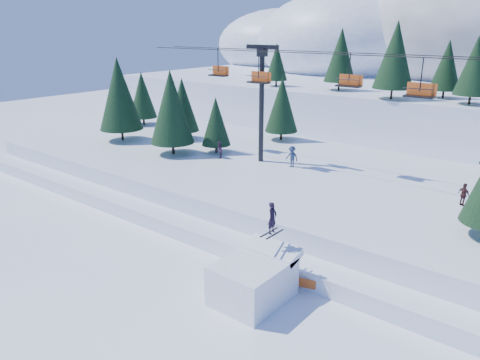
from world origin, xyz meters
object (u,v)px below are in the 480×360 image
Objects in this scene: banner_near at (314,285)px; jump_kicker at (254,278)px; banner_far at (389,303)px; chairlift at (383,97)px.

jump_kicker is at bearing -133.49° from banner_near.
banner_far is (3.93, 0.89, 0.00)m from banner_near.
chairlift is 16.60× the size of banner_far.
banner_near is 4.03m from banner_far.
banner_near is at bearing -80.00° from chairlift.
chairlift is 16.77× the size of banner_near.
chairlift reaches higher than banner_far.
jump_kicker is at bearing -151.78° from banner_far.
banner_near is (2.30, -13.05, -8.78)m from chairlift.
jump_kicker reaches higher than banner_near.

